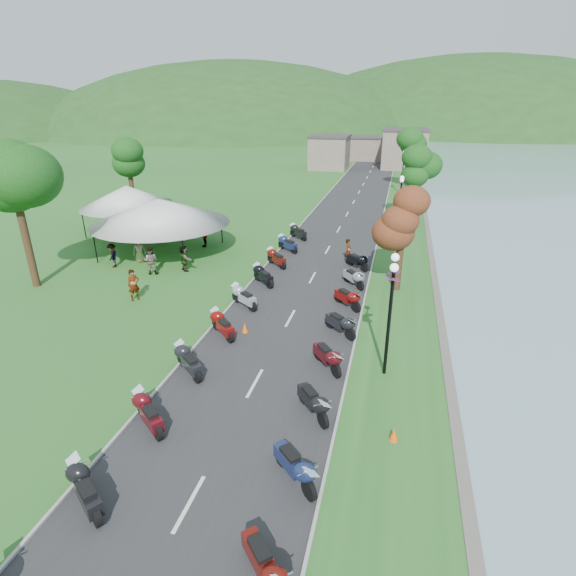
# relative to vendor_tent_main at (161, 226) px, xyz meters

# --- Properties ---
(road) EXTENTS (7.00, 120.00, 0.02)m
(road) POSITION_rel_vendor_tent_main_xyz_m (11.83, 9.45, -1.99)
(road) COLOR #2E2E30
(road) RESTS_ON ground
(hills_backdrop) EXTENTS (360.00, 120.00, 76.00)m
(hills_backdrop) POSITION_rel_vendor_tent_main_xyz_m (11.83, 169.45, -2.00)
(hills_backdrop) COLOR #285621
(hills_backdrop) RESTS_ON ground
(far_building) EXTENTS (18.00, 16.00, 5.00)m
(far_building) POSITION_rel_vendor_tent_main_xyz_m (9.83, 54.45, 0.50)
(far_building) COLOR gray
(far_building) RESTS_ON ground
(moto_row_left) EXTENTS (2.60, 46.42, 1.10)m
(moto_row_left) POSITION_rel_vendor_tent_main_xyz_m (9.04, -16.22, -1.45)
(moto_row_left) COLOR #331411
(moto_row_left) RESTS_ON ground
(moto_row_right) EXTENTS (2.60, 33.89, 1.10)m
(moto_row_right) POSITION_rel_vendor_tent_main_xyz_m (14.48, -15.85, -1.45)
(moto_row_right) COLOR #331411
(moto_row_right) RESTS_ON ground
(vendor_tent_main) EXTENTS (6.67, 6.67, 4.00)m
(vendor_tent_main) POSITION_rel_vendor_tent_main_xyz_m (0.00, 0.00, 0.00)
(vendor_tent_main) COLOR silver
(vendor_tent_main) RESTS_ON ground
(vendor_tent_side) EXTENTS (5.23, 5.23, 4.00)m
(vendor_tent_side) POSITION_rel_vendor_tent_main_xyz_m (-5.35, 4.28, 0.00)
(vendor_tent_side) COLOR silver
(vendor_tent_side) RESTS_ON ground
(tree_park_left) EXTENTS (3.99, 3.99, 11.09)m
(tree_park_left) POSITION_rel_vendor_tent_main_xyz_m (-4.33, -7.94, 3.55)
(tree_park_left) COLOR #1E5C1B
(tree_park_left) RESTS_ON ground
(tree_lakeside) EXTENTS (2.40, 2.40, 6.67)m
(tree_lakeside) POSITION_rel_vendor_tent_main_xyz_m (17.08, -3.16, 1.33)
(tree_lakeside) COLOR #1E5C1B
(tree_lakeside) RESTS_ON ground
(pedestrian_a) EXTENTS (0.80, 0.83, 1.83)m
(pedestrian_a) POSITION_rel_vendor_tent_main_xyz_m (2.70, -8.37, -2.00)
(pedestrian_a) COLOR slate
(pedestrian_a) RESTS_ON ground
(pedestrian_b) EXTENTS (0.98, 0.68, 1.84)m
(pedestrian_b) POSITION_rel_vendor_tent_main_xyz_m (1.47, -4.35, -2.00)
(pedestrian_b) COLOR slate
(pedestrian_b) RESTS_ON ground
(pedestrian_c) EXTENTS (0.71, 1.15, 1.65)m
(pedestrian_c) POSITION_rel_vendor_tent_main_xyz_m (-1.72, -3.81, -2.00)
(pedestrian_c) COLOR slate
(pedestrian_c) RESTS_ON ground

